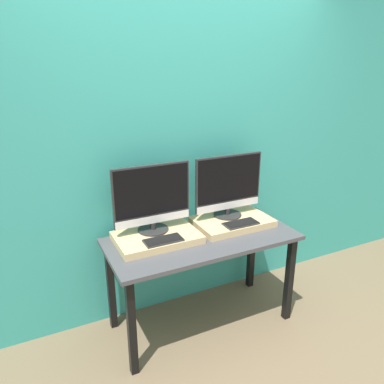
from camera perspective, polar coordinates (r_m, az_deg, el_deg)
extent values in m
plane|color=#756047|center=(2.90, 4.50, -22.49)|extent=(12.00, 12.00, 0.00)
cube|color=teal|center=(2.84, -1.96, 6.55)|extent=(8.00, 0.04, 2.60)
cube|color=#47474C|center=(2.72, 1.53, -7.19)|extent=(1.37, 0.62, 0.03)
cube|color=black|center=(2.52, -9.17, -19.75)|extent=(0.05, 0.05, 0.70)
cube|color=black|center=(3.03, 14.59, -12.72)|extent=(0.05, 0.05, 0.70)
cube|color=black|center=(2.92, -12.25, -13.91)|extent=(0.05, 0.05, 0.70)
cube|color=black|center=(3.37, 9.02, -8.83)|extent=(0.05, 0.05, 0.70)
cube|color=#D6B77F|center=(2.66, -5.35, -6.91)|extent=(0.58, 0.38, 0.05)
cylinder|color=#282828|center=(2.71, -5.93, -5.69)|extent=(0.22, 0.22, 0.01)
cylinder|color=#282828|center=(2.70, -5.95, -5.13)|extent=(0.04, 0.04, 0.05)
cube|color=#282828|center=(2.61, -6.13, -0.40)|extent=(0.56, 0.02, 0.43)
cube|color=black|center=(2.58, -6.05, 0.13)|extent=(0.53, 0.00, 0.34)
cube|color=silver|center=(2.66, -5.89, -4.21)|extent=(0.55, 0.00, 0.06)
cube|color=#2D2D2D|center=(2.55, -4.40, -7.35)|extent=(0.26, 0.12, 0.01)
cube|color=black|center=(2.54, -4.40, -7.20)|extent=(0.25, 0.11, 0.00)
cube|color=#D6B77F|center=(2.91, 6.13, -4.50)|extent=(0.58, 0.38, 0.05)
cylinder|color=#282828|center=(2.96, 5.41, -3.44)|extent=(0.22, 0.22, 0.01)
cylinder|color=#282828|center=(2.95, 5.43, -2.92)|extent=(0.04, 0.04, 0.05)
cube|color=#282828|center=(2.86, 5.58, 1.46)|extent=(0.56, 0.02, 0.43)
cube|color=black|center=(2.84, 5.75, 1.96)|extent=(0.53, 0.00, 0.34)
cube|color=silver|center=(2.92, 5.61, -2.05)|extent=(0.55, 0.00, 0.06)
cube|color=#2D2D2D|center=(2.81, 7.45, -4.79)|extent=(0.26, 0.12, 0.01)
cube|color=black|center=(2.81, 7.46, -4.65)|extent=(0.25, 0.11, 0.00)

